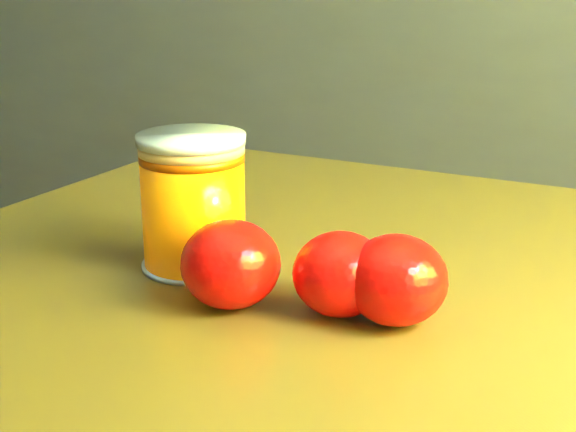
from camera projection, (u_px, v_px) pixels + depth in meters
The scene contains 6 objects.
kitchen_counter at pixel (343, 137), 2.20m from camera, with size 3.15×0.60×0.90m, color #4E4F54.
table at pixel (456, 392), 0.62m from camera, with size 0.96×0.71×0.68m.
juice_glass at pixel (194, 202), 0.62m from camera, with size 0.08×0.08×0.10m.
orange_front at pixel (341, 274), 0.54m from camera, with size 0.07×0.07×0.06m, color #FF0F05.
orange_back at pixel (396, 280), 0.53m from camera, with size 0.07×0.07×0.06m, color #FF0F05.
orange_extra at pixel (231, 264), 0.55m from camera, with size 0.07×0.07×0.06m, color #FF0F05.
Camera 1 is at (1.01, -0.47, 0.91)m, focal length 50.00 mm.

